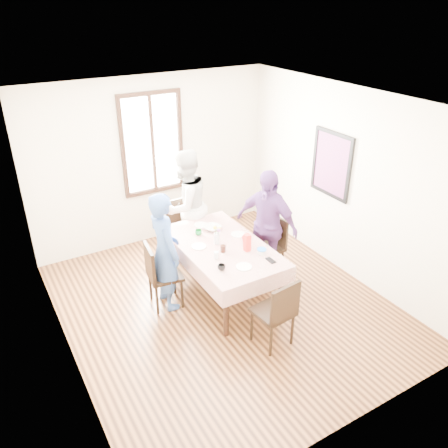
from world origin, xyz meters
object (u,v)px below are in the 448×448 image
Objects in this scene: chair_left at (165,275)px; person_far at (184,206)px; chair_near at (273,311)px; dining_table at (222,269)px; chair_far at (184,230)px; chair_right at (266,248)px; person_right at (266,226)px; person_left at (165,251)px.

person_far is (0.78, 0.99, 0.43)m from chair_left.
dining_table is at bearing 83.57° from chair_near.
dining_table is 1.18m from chair_far.
dining_table is at bearing 90.27° from chair_far.
chair_right is 1.41m from person_far.
chair_left is (-0.78, 0.16, 0.08)m from dining_table.
person_right reaches higher than dining_table.
person_right is (0.76, -1.10, -0.05)m from person_far.
person_left is (-0.76, -1.02, 0.35)m from chair_far.
person_left is at bearing 97.51° from chair_left.
person_left is 0.92× the size of person_far.
person_far reaches higher than chair_right.
dining_table is 0.97× the size of person_far.
chair_far is 0.52× the size of person_far.
person_left is 1.25m from person_far.
dining_table is 1.88× the size of chair_right.
chair_near is at bearing 70.46° from person_far.
chair_left is 1.56m from chair_right.
chair_left and chair_right have the same top height.
person_far reaches higher than chair_left.
person_far is at bearing -37.93° from person_left.
chair_near is 1.58m from person_left.
dining_table is 0.78m from chair_right.
chair_left is 0.55× the size of person_right.
dining_table is 0.89m from person_left.
chair_far is at bearing 90.00° from dining_table.
chair_near is at bearing -151.20° from person_left.
person_right is (0.76, -1.12, 0.38)m from chair_far.
person_left reaches higher than chair_left.
chair_right is at bearing -94.68° from person_left.
person_far is at bearing 28.72° from chair_right.
person_far reaches higher than dining_table.
dining_table is at bearing 87.47° from chair_right.
chair_right is 1.36m from chair_far.
chair_left is at bearing 79.59° from chair_right.
person_far is (-0.78, 1.10, 0.43)m from chair_right.
chair_right is 1.00× the size of chair_near.
chair_right is at bearing 93.57° from chair_left.
chair_far is (-0.78, 1.12, 0.00)m from chair_right.
chair_left is at bearing 89.31° from person_left.
chair_left is at bearing -116.97° from person_right.
chair_far is (0.78, 1.02, 0.00)m from chair_left.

